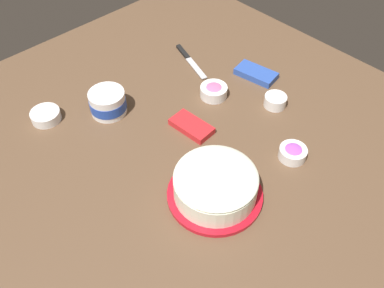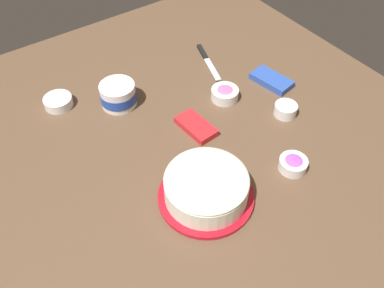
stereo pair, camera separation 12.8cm
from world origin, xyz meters
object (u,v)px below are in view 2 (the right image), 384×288
Objects in this scene: frosted_cake at (206,188)px; frosting_tub at (118,94)px; sprinkle_bowl_green at (58,102)px; spreading_knife at (206,59)px; candy_box_lower at (196,126)px; candy_box_upper at (272,80)px; sprinkle_bowl_rainbow at (293,164)px; sprinkle_bowl_pink at (225,93)px; sprinkle_bowl_blue at (286,109)px.

frosting_tub is (0.50, 0.01, -0.01)m from frosted_cake.
frosted_cake reaches higher than sprinkle_bowl_green.
candy_box_lower reaches higher than spreading_knife.
sprinkle_bowl_rainbow is at bearing 136.09° from candy_box_upper.
sprinkle_bowl_pink reaches higher than candy_box_lower.
sprinkle_bowl_pink is 0.18m from candy_box_lower.
sprinkle_bowl_rainbow reaches higher than sprinkle_bowl_green.
frosting_tub is 1.26× the size of sprinkle_bowl_green.
frosted_cake reaches higher than candy_box_lower.
candy_box_lower is at bearing 111.32° from sprinkle_bowl_pink.
frosting_tub is at bearing 25.51° from candy_box_lower.
candy_box_upper is at bearing -33.60° from sprinkle_bowl_rainbow.
frosted_cake is at bearing 143.46° from spreading_knife.
sprinkle_bowl_rainbow reaches higher than candy_box_upper.
candy_box_upper is (-0.33, -0.69, -0.01)m from sprinkle_bowl_green.
spreading_knife is 3.01× the size of sprinkle_bowl_blue.
sprinkle_bowl_pink is 0.64× the size of candy_box_upper.
frosting_tub is at bearing 94.47° from spreading_knife.
spreading_knife is at bearing 13.83° from candy_box_upper.
candy_box_upper is (-0.22, -0.51, -0.03)m from frosting_tub.
frosting_tub is at bearing 49.66° from sprinkle_bowl_blue.
frosted_cake is 0.28m from candy_box_lower.
sprinkle_bowl_green is (0.30, 0.50, -0.01)m from sprinkle_bowl_pink.
spreading_knife is 0.27m from candy_box_upper.
frosted_cake is 1.18× the size of spreading_knife.
sprinkle_bowl_green is at bearing 53.96° from candy_box_upper.
spreading_knife is at bearing -98.07° from sprinkle_bowl_green.
sprinkle_bowl_pink reaches higher than sprinkle_bowl_green.
sprinkle_bowl_pink is at bearing -120.63° from frosting_tub.
spreading_knife is 0.58m from sprinkle_bowl_green.
spreading_knife is 1.62× the size of candy_box_lower.
sprinkle_bowl_blue is at bearing -174.94° from spreading_knife.
frosting_tub is 1.61× the size of sprinkle_bowl_blue.
frosting_tub reaches higher than sprinkle_bowl_blue.
sprinkle_bowl_rainbow is at bearing 169.12° from spreading_knife.
sprinkle_bowl_green is at bearing 36.84° from candy_box_lower.
spreading_knife is 1.53× the size of candy_box_upper.
candy_box_upper is (-0.03, -0.19, -0.01)m from sprinkle_bowl_pink.
candy_box_lower is at bearing 68.27° from sprinkle_bowl_blue.
sprinkle_bowl_blue is 0.17m from candy_box_upper.
frosting_tub is 0.21m from sprinkle_bowl_green.
candy_box_lower is (0.12, 0.29, -0.01)m from sprinkle_bowl_blue.
frosted_cake is at bearing 106.53° from sprinkle_bowl_blue.
frosted_cake reaches higher than frosting_tub.
sprinkle_bowl_green is at bearing 57.30° from frosting_tub.
frosting_tub reaches higher than candy_box_upper.
sprinkle_bowl_blue reaches higher than candy_box_upper.
candy_box_upper is at bearing -26.83° from sprinkle_bowl_blue.
frosted_cake is 2.21× the size of frosting_tub.
sprinkle_bowl_green is at bearing 34.62° from sprinkle_bowl_rainbow.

